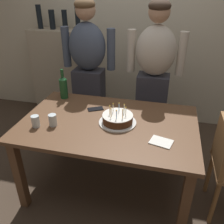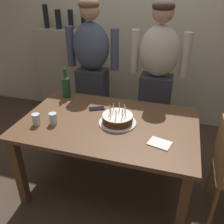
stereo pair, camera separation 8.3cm
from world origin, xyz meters
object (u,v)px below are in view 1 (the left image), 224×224
at_px(water_glass_far, 36,121).
at_px(wine_bottle, 63,87).
at_px(napkin_stack, 161,142).
at_px(person_man_bearded, 89,74).
at_px(cell_phone, 95,109).
at_px(person_woman_cardigan, 153,79).
at_px(water_glass_near, 53,120).
at_px(birthday_cake, 118,119).

distance_m(water_glass_far, wine_bottle, 0.58).
distance_m(napkin_stack, person_man_bearded, 1.32).
xyz_separation_m(cell_phone, napkin_stack, (0.64, -0.39, 0.00)).
distance_m(cell_phone, person_woman_cardigan, 0.76).
relative_size(water_glass_far, cell_phone, 0.69).
relative_size(water_glass_far, napkin_stack, 0.61).
distance_m(water_glass_near, person_man_bearded, 0.94).
distance_m(water_glass_far, person_woman_cardigan, 1.32).
bearing_deg(water_glass_far, birthday_cake, 18.54).
distance_m(water_glass_far, napkin_stack, 1.03).
bearing_deg(water_glass_far, person_woman_cardigan, 48.61).
relative_size(birthday_cake, person_man_bearded, 0.19).
height_order(birthday_cake, wine_bottle, wine_bottle).
relative_size(wine_bottle, person_man_bearded, 0.18).
bearing_deg(person_woman_cardigan, cell_phone, 50.24).
xyz_separation_m(wine_bottle, cell_phone, (0.39, -0.17, -0.12)).
bearing_deg(water_glass_far, wine_bottle, 90.06).
bearing_deg(wine_bottle, person_man_bearded, 72.43).
xyz_separation_m(water_glass_far, person_woman_cardigan, (0.87, 0.99, 0.08)).
xyz_separation_m(napkin_stack, person_man_bearded, (-0.89, 0.97, 0.13)).
height_order(napkin_stack, person_woman_cardigan, person_woman_cardigan).
relative_size(water_glass_far, person_woman_cardigan, 0.06).
relative_size(birthday_cake, cell_phone, 2.22).
height_order(water_glass_near, person_woman_cardigan, person_woman_cardigan).
bearing_deg(water_glass_near, person_man_bearded, 90.04).
xyz_separation_m(birthday_cake, cell_phone, (-0.26, 0.19, -0.03)).
bearing_deg(person_man_bearded, water_glass_far, 82.54).
relative_size(wine_bottle, napkin_stack, 1.89).
relative_size(wine_bottle, person_woman_cardigan, 0.18).
height_order(cell_phone, person_woman_cardigan, person_woman_cardigan).
xyz_separation_m(water_glass_near, person_man_bearded, (-0.00, 0.94, 0.08)).
distance_m(water_glass_far, cell_phone, 0.56).
bearing_deg(wine_bottle, water_glass_far, -89.94).
bearing_deg(water_glass_far, cell_phone, 46.43).
bearing_deg(water_glass_near, person_woman_cardigan, 51.71).
xyz_separation_m(person_man_bearded, person_woman_cardigan, (0.74, 0.00, 0.00)).
bearing_deg(birthday_cake, water_glass_far, -161.46).
relative_size(birthday_cake, water_glass_near, 3.17).
height_order(birthday_cake, cell_phone, birthday_cake).
distance_m(cell_phone, person_man_bearded, 0.65).
height_order(person_man_bearded, person_woman_cardigan, same).
xyz_separation_m(birthday_cake, napkin_stack, (0.38, -0.20, -0.03)).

